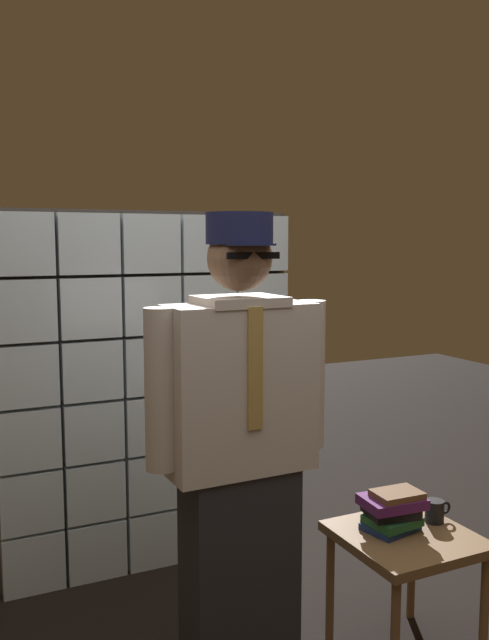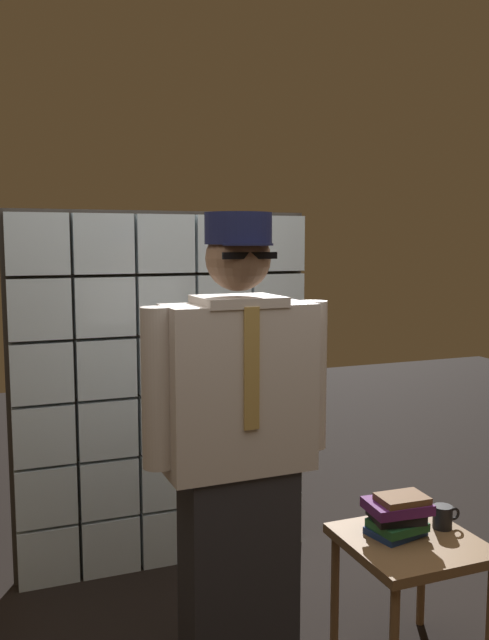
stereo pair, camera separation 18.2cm
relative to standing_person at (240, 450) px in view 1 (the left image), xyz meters
The scene contains 5 objects.
glass_block_wall 1.10m from the standing_person, 89.41° to the left, with size 1.58×0.10×1.89m.
standing_person is the anchor object (origin of this frame).
side_table 0.86m from the standing_person, ahead, with size 0.52×0.52×0.53m.
book_stack 0.74m from the standing_person, ahead, with size 0.26×0.21×0.17m.
coffee_mug 0.96m from the standing_person, ahead, with size 0.13×0.08×0.09m.
Camera 1 is at (-1.03, -1.87, 1.72)m, focal length 37.53 mm.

